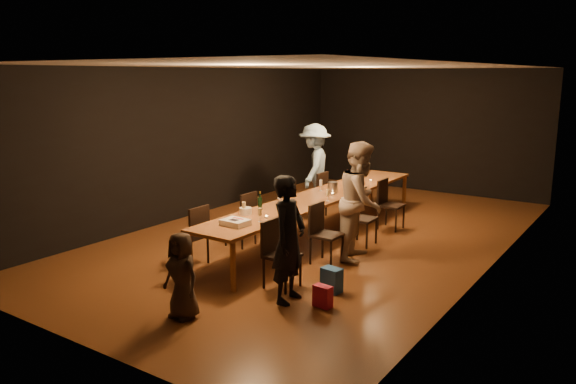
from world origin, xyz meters
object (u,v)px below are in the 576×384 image
Objects in this scene: woman_tan at (361,201)px; champagne_bottle at (260,201)px; chair_right_0 at (282,255)px; man_blue at (314,167)px; ice_bucket at (333,187)px; chair_left_2 at (281,205)px; table at (320,198)px; chair_right_2 at (362,218)px; chair_left_0 at (191,235)px; chair_right_1 at (327,234)px; plate_stack at (245,211)px; chair_right_3 at (391,205)px; chair_left_3 at (314,194)px; birthday_cake at (235,222)px; chair_left_1 at (240,219)px; woman_birthday at (289,239)px; child at (182,276)px.

champagne_bottle is (-1.39, -0.77, -0.03)m from woman_tan.
chair_right_0 is at bearing 157.21° from woman_tan.
man_blue reaches higher than ice_bucket.
champagne_bottle reaches higher than chair_right_0.
ice_bucket reaches higher than chair_left_2.
table is at bearing -90.00° from chair_left_2.
man_blue is at bearing -130.14° from chair_right_2.
table is at bearing -19.50° from chair_left_0.
chair_right_1 reaches higher than plate_stack.
chair_left_3 is at bearing -90.00° from chair_right_3.
chair_right_2 is 1.00× the size of chair_left_2.
chair_left_3 is 2.45× the size of birthday_cake.
chair_left_1 is (0.00, 1.20, 0.00)m from chair_left_0.
chair_left_0 is (-1.70, -1.20, 0.00)m from chair_right_1.
ice_bucket reaches higher than chair_left_0.
chair_left_1 is at bearing -14.25° from man_blue.
chair_right_2 is at bearing 0.29° from woman_birthday.
birthday_cake is (-1.16, 0.34, -0.03)m from woman_birthday.
woman_birthday is at bearing -126.94° from chair_left_1.
chair_left_3 is 4.86× the size of plate_stack.
chair_left_0 is 2.09m from woman_birthday.
man_blue is 3.26m from champagne_bottle.
chair_left_1 is at bearing -90.00° from chair_right_1.
birthday_cake is (-1.12, -1.71, -0.14)m from woman_tan.
chair_right_2 is 2.55m from birthday_cake.
child reaches higher than chair_left_0.
chair_left_2 is 0.50× the size of man_blue.
plate_stack is (-1.10, -3.01, 0.34)m from chair_right_3.
chair_right_0 is at bearing -0.00° from chair_right_2.
chair_right_3 is at bearing 56.14° from man_blue.
man_blue is at bearing 106.18° from champagne_bottle.
chair_left_1 is at bearing -180.00° from chair_left_3.
chair_left_0 is 0.57× the size of woman_birthday.
table is 2.56m from chair_right_0.
chair_left_3 is at bearing 0.00° from chair_left_2.
champagne_bottle is (-0.27, 0.95, 0.11)m from birthday_cake.
chair_right_2 is at bearing -35.31° from chair_left_0.
chair_right_1 is at bearing 14.53° from man_blue.
chair_left_1 is at bearing -120.53° from ice_bucket.
chair_right_2 is at bearing 11.09° from woman_tan.
man_blue is 1.81m from ice_bucket.
child is 2.54m from champagne_bottle.
ice_bucket is at bearing 99.38° from child.
chair_left_0 is at bearing -35.31° from chair_right_2.
chair_right_1 is 1.78m from ice_bucket.
woman_tan is at bearing -108.60° from chair_left_2.
chair_left_2 is at bearing 108.42° from plate_stack.
woman_tan is 3.30m from child.
plate_stack is (0.60, 0.59, 0.34)m from chair_left_0.
chair_left_0 is 3.60m from chair_left_3.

